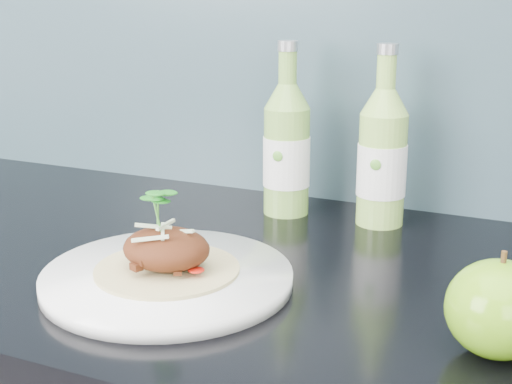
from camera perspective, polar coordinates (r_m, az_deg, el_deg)
dinner_plate at (r=0.80m, az=-7.09°, el=-6.81°), size 0.28×0.28×0.02m
pork_taco at (r=0.78m, az=-7.19°, el=-4.33°), size 0.16×0.16×0.10m
green_apple at (r=0.67m, az=18.83°, el=-8.85°), size 0.11×0.11×0.10m
cider_bottle_left at (r=1.01m, az=2.47°, el=3.39°), size 0.07×0.07×0.25m
cider_bottle_right at (r=0.98m, az=10.06°, el=2.71°), size 0.08×0.08×0.25m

